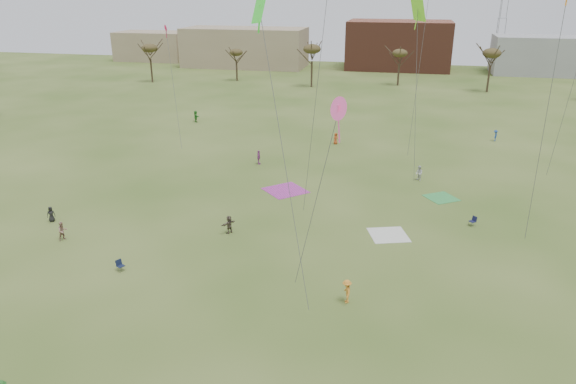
# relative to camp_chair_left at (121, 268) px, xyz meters

# --- Properties ---
(ground) EXTENTS (260.00, 260.00, 0.00)m
(ground) POSITION_rel_camp_chair_left_xyz_m (11.83, -6.96, -0.26)
(ground) COLOR #344F18
(ground) RESTS_ON ground
(spectator_fore_b) EXTENTS (0.94, 1.00, 1.64)m
(spectator_fore_b) POSITION_rel_camp_chair_left_xyz_m (-7.41, 3.74, 0.56)
(spectator_fore_b) COLOR #9A7362
(spectator_fore_b) RESTS_ON ground
(spectator_fore_c) EXTENTS (1.20, 1.52, 1.61)m
(spectator_fore_c) POSITION_rel_camp_chair_left_xyz_m (5.89, 8.12, 0.55)
(spectator_fore_c) COLOR brown
(spectator_fore_c) RESTS_ON ground
(flyer_mid_a) EXTENTS (0.84, 0.74, 1.45)m
(flyer_mid_a) POSITION_rel_camp_chair_left_xyz_m (-10.74, 6.86, 0.46)
(flyer_mid_a) COLOR black
(flyer_mid_a) RESTS_ON ground
(flyer_mid_b) EXTENTS (0.89, 1.22, 1.70)m
(flyer_mid_b) POSITION_rel_camp_chair_left_xyz_m (17.16, -0.52, 0.59)
(flyer_mid_b) COLOR orange
(flyer_mid_b) RESTS_ON ground
(spectator_mid_d) EXTENTS (0.57, 1.06, 1.72)m
(spectator_mid_d) POSITION_rel_camp_chair_left_xyz_m (3.18, 27.26, 0.60)
(spectator_mid_d) COLOR #963E8A
(spectator_mid_d) RESTS_ON ground
(spectator_mid_e) EXTENTS (1.00, 1.03, 1.68)m
(spectator_mid_e) POSITION_rel_camp_chair_left_xyz_m (22.05, 25.57, 0.58)
(spectator_mid_e) COLOR silver
(spectator_mid_e) RESTS_ON ground
(flyer_far_a) EXTENTS (1.53, 1.59, 1.81)m
(flyer_far_a) POSITION_rel_camp_chair_left_xyz_m (-12.38, 45.83, 0.64)
(flyer_far_a) COLOR #31832B
(flyer_far_a) RESTS_ON ground
(flyer_far_b) EXTENTS (0.89, 0.89, 1.56)m
(flyer_far_b) POSITION_rel_camp_chair_left_xyz_m (11.03, 38.10, 0.52)
(flyer_far_b) COLOR #B5491F
(flyer_far_b) RESTS_ON ground
(flyer_far_c) EXTENTS (0.81, 1.12, 1.56)m
(flyer_far_c) POSITION_rel_camp_chair_left_xyz_m (32.45, 44.49, 0.52)
(flyer_far_c) COLOR navy
(flyer_far_c) RESTS_ON ground
(blanket_cream) EXTENTS (3.98, 3.98, 0.03)m
(blanket_cream) POSITION_rel_camp_chair_left_xyz_m (19.46, 10.74, -0.26)
(blanket_cream) COLOR silver
(blanket_cream) RESTS_ON ground
(blanket_plum) EXTENTS (5.47, 5.47, 0.03)m
(blanket_plum) POSITION_rel_camp_chair_left_xyz_m (8.33, 19.28, -0.26)
(blanket_plum) COLOR #AB3498
(blanket_plum) RESTS_ON ground
(blanket_olive) EXTENTS (3.91, 3.91, 0.03)m
(blanket_olive) POSITION_rel_camp_chair_left_xyz_m (24.29, 20.72, -0.26)
(blanket_olive) COLOR green
(blanket_olive) RESTS_ON ground
(camp_chair_left) EXTENTS (0.72, 0.70, 0.87)m
(camp_chair_left) POSITION_rel_camp_chair_left_xyz_m (0.00, 0.00, 0.00)
(camp_chair_left) COLOR #121A33
(camp_chair_left) RESTS_ON ground
(camp_chair_right) EXTENTS (0.74, 0.74, 0.87)m
(camp_chair_right) POSITION_rel_camp_chair_left_xyz_m (26.71, 14.37, 0.00)
(camp_chair_right) COLOR #131636
(camp_chair_right) RESTS_ON ground
(tree_line) EXTENTS (117.44, 49.32, 8.91)m
(tree_line) POSITION_rel_camp_chair_left_xyz_m (8.98, 72.17, 6.83)
(tree_line) COLOR #3A2B1E
(tree_line) RESTS_ON ground
(building_tan) EXTENTS (32.00, 14.00, 10.00)m
(building_tan) POSITION_rel_camp_chair_left_xyz_m (-23.17, 108.04, 4.74)
(building_tan) COLOR #937F60
(building_tan) RESTS_ON ground
(building_brick) EXTENTS (26.00, 16.00, 12.00)m
(building_brick) POSITION_rel_camp_chair_left_xyz_m (16.83, 113.04, 5.74)
(building_brick) COLOR brown
(building_brick) RESTS_ON ground
(building_grey) EXTENTS (24.00, 12.00, 9.00)m
(building_grey) POSITION_rel_camp_chair_left_xyz_m (51.83, 111.04, 4.24)
(building_grey) COLOR gray
(building_grey) RESTS_ON ground
(building_tan_west) EXTENTS (20.00, 12.00, 8.00)m
(building_tan_west) POSITION_rel_camp_chair_left_xyz_m (-53.17, 115.04, 3.74)
(building_tan_west) COLOR #937F60
(building_tan_west) RESTS_ON ground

